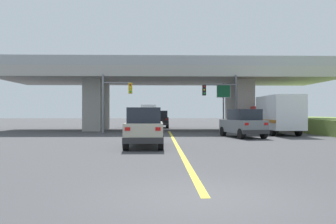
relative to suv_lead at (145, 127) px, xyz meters
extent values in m
plane|color=#424244|center=(1.70, 18.22, -1.01)|extent=(160.00, 160.00, 0.00)
cube|color=#A8A59E|center=(1.70, 18.22, 4.51)|extent=(32.84, 10.34, 0.99)
cube|color=#9A9891|center=(-5.69, 18.22, 1.50)|extent=(1.71, 6.20, 5.03)
cube|color=#9A9891|center=(9.08, 18.22, 1.50)|extent=(1.71, 6.20, 5.03)
cube|color=#9EA0A5|center=(1.70, 13.20, 5.46)|extent=(32.84, 0.20, 0.90)
cube|color=#9EA0A5|center=(1.70, 23.23, 5.46)|extent=(32.84, 0.20, 0.90)
cube|color=yellow|center=(1.70, 2.18, -1.01)|extent=(0.20, 26.24, 0.01)
cube|color=#B7B29E|center=(0.00, 0.12, -0.20)|extent=(1.83, 4.75, 0.90)
cube|color=#1E232D|center=(0.00, -0.24, 0.63)|extent=(1.61, 2.61, 0.76)
cube|color=#2D2D30|center=(0.00, -2.21, -0.51)|extent=(1.87, 0.20, 0.28)
cube|color=red|center=(-0.69, -2.28, 0.02)|extent=(0.24, 0.06, 0.16)
cube|color=red|center=(0.69, -2.28, 0.02)|extent=(0.24, 0.06, 0.16)
cylinder|color=black|center=(-0.82, 1.95, -0.65)|extent=(0.26, 0.72, 0.72)
cylinder|color=black|center=(0.82, 1.95, -0.65)|extent=(0.26, 0.72, 0.72)
cylinder|color=black|center=(-0.82, -1.71, -0.65)|extent=(0.26, 0.72, 0.72)
cylinder|color=black|center=(0.82, -1.71, -0.65)|extent=(0.26, 0.72, 0.72)
cube|color=slate|center=(6.72, 6.87, -0.20)|extent=(2.67, 4.57, 0.90)
cube|color=#1E232D|center=(6.78, 6.56, 0.63)|extent=(2.06, 2.64, 0.76)
cube|color=#2D2D30|center=(7.14, 4.82, -0.51)|extent=(1.89, 0.57, 0.28)
cube|color=red|center=(6.47, 4.61, 0.02)|extent=(0.25, 0.11, 0.16)
cube|color=red|center=(7.83, 4.89, 0.02)|extent=(0.25, 0.11, 0.16)
cylinder|color=black|center=(5.59, 8.27, -0.65)|extent=(0.40, 0.76, 0.72)
cylinder|color=black|center=(7.21, 8.60, -0.65)|extent=(0.40, 0.76, 0.72)
cylinder|color=black|center=(6.23, 5.14, -0.65)|extent=(0.40, 0.76, 0.72)
cylinder|color=black|center=(7.84, 5.47, -0.65)|extent=(0.40, 0.76, 0.72)
cube|color=red|center=(10.39, 13.39, 0.39)|extent=(2.20, 2.00, 1.90)
cube|color=silver|center=(10.39, 9.71, 0.77)|extent=(2.31, 5.36, 2.68)
cube|color=#B26619|center=(10.39, 9.71, 0.11)|extent=(2.33, 5.25, 0.24)
cylinder|color=black|center=(9.39, 13.39, -0.56)|extent=(0.30, 0.90, 0.90)
cylinder|color=black|center=(11.39, 13.39, -0.56)|extent=(0.30, 0.90, 0.90)
cylinder|color=black|center=(9.39, 8.37, -0.56)|extent=(0.30, 0.90, 0.90)
cylinder|color=black|center=(11.39, 8.37, -0.56)|extent=(0.30, 0.90, 0.90)
cube|color=black|center=(0.89, 23.65, -0.20)|extent=(1.85, 4.47, 0.90)
cube|color=#1E232D|center=(0.89, 23.32, 0.63)|extent=(1.62, 2.46, 0.76)
cube|color=#2D2D30|center=(0.89, 21.46, -0.51)|extent=(1.88, 0.20, 0.28)
cube|color=red|center=(0.20, 21.39, 0.02)|extent=(0.24, 0.06, 0.16)
cube|color=red|center=(1.58, 21.39, 0.02)|extent=(0.24, 0.06, 0.16)
cylinder|color=black|center=(0.07, 25.34, -0.65)|extent=(0.26, 0.72, 0.72)
cylinder|color=black|center=(1.71, 25.34, -0.65)|extent=(0.26, 0.72, 0.72)
cylinder|color=black|center=(0.07, 21.96, -0.65)|extent=(0.26, 0.72, 0.72)
cylinder|color=black|center=(1.71, 21.96, -0.65)|extent=(0.26, 0.72, 0.72)
cylinder|color=#56595E|center=(7.58, 12.87, 1.56)|extent=(0.18, 0.18, 5.14)
cylinder|color=#56595E|center=(6.16, 12.87, 3.26)|extent=(2.84, 0.12, 0.12)
cube|color=black|center=(4.74, 12.87, 2.78)|extent=(0.32, 0.26, 0.96)
sphere|color=red|center=(4.74, 12.72, 3.08)|extent=(0.16, 0.16, 0.16)
sphere|color=gold|center=(4.74, 12.72, 2.78)|extent=(0.16, 0.16, 0.16)
sphere|color=green|center=(4.74, 12.72, 2.48)|extent=(0.16, 0.16, 0.16)
cylinder|color=slate|center=(-4.19, 12.69, 1.56)|extent=(0.18, 0.18, 5.15)
cylinder|color=slate|center=(-2.99, 12.69, 3.40)|extent=(2.40, 0.12, 0.12)
cube|color=gold|center=(-1.79, 12.69, 2.92)|extent=(0.32, 0.26, 0.96)
sphere|color=red|center=(-1.79, 12.54, 3.22)|extent=(0.16, 0.16, 0.16)
sphere|color=gold|center=(-1.79, 12.54, 2.92)|extent=(0.16, 0.16, 0.16)
sphere|color=green|center=(-1.79, 12.54, 2.62)|extent=(0.16, 0.16, 0.16)
cylinder|color=slate|center=(6.99, 15.69, 1.32)|extent=(0.14, 0.14, 4.67)
cube|color=#197242|center=(6.99, 15.63, 2.87)|extent=(1.26, 0.08, 1.19)
cube|color=white|center=(6.99, 15.62, 2.87)|extent=(1.34, 0.04, 1.27)
cube|color=red|center=(-0.90, 41.71, 0.39)|extent=(2.20, 2.00, 1.90)
cube|color=silver|center=(-0.90, 38.11, 0.73)|extent=(2.31, 5.21, 2.59)
cube|color=#B26619|center=(-0.90, 38.11, 0.08)|extent=(2.33, 5.10, 0.24)
cylinder|color=black|center=(-1.90, 41.71, -0.56)|extent=(0.30, 0.90, 0.90)
cylinder|color=black|center=(0.10, 41.71, -0.56)|extent=(0.30, 0.90, 0.90)
cylinder|color=black|center=(-1.90, 36.81, -0.56)|extent=(0.30, 0.90, 0.90)
cylinder|color=black|center=(0.10, 36.81, -0.56)|extent=(0.30, 0.90, 0.90)
camera|label=1|loc=(0.74, -18.09, 0.74)|focal=37.43mm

